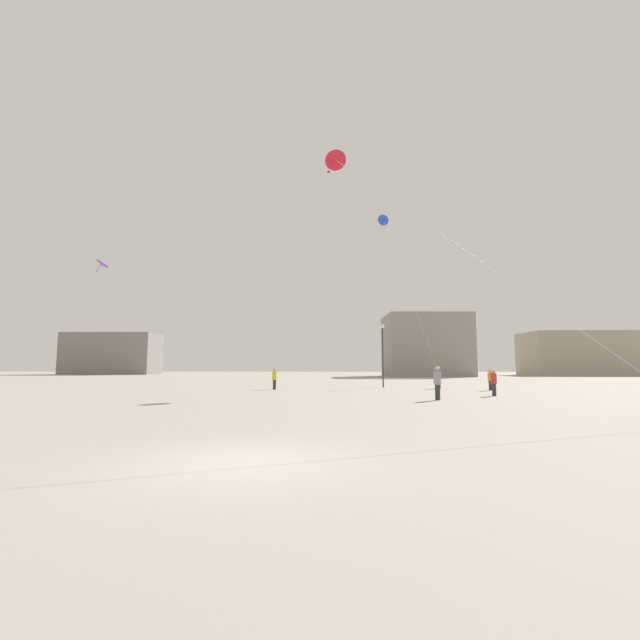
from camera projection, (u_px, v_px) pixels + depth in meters
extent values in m
plane|color=#9E9689|center=(245.00, 463.00, 8.31)|extent=(300.00, 300.00, 0.00)
cylinder|color=#2D2D33|center=(274.00, 385.00, 34.81)|extent=(0.26, 0.26, 0.79)
cylinder|color=yellow|center=(275.00, 375.00, 34.89)|extent=(0.38, 0.38, 0.68)
sphere|color=tan|center=(275.00, 370.00, 34.94)|extent=(0.26, 0.26, 0.26)
cylinder|color=#2D2D33|center=(494.00, 390.00, 27.19)|extent=(0.25, 0.25, 0.76)
cylinder|color=red|center=(494.00, 378.00, 27.27)|extent=(0.36, 0.36, 0.66)
sphere|color=tan|center=(493.00, 371.00, 27.32)|extent=(0.25, 0.25, 0.25)
cylinder|color=#2D2D33|center=(438.00, 392.00, 23.86)|extent=(0.27, 0.27, 0.84)
cylinder|color=gray|center=(437.00, 378.00, 23.94)|extent=(0.40, 0.40, 0.73)
sphere|color=tan|center=(437.00, 369.00, 24.00)|extent=(0.27, 0.27, 0.27)
cylinder|color=#2D2D33|center=(490.00, 386.00, 33.51)|extent=(0.24, 0.24, 0.74)
cylinder|color=orange|center=(490.00, 377.00, 33.58)|extent=(0.36, 0.36, 0.65)
sphere|color=tan|center=(490.00, 371.00, 33.63)|extent=(0.24, 0.24, 0.24)
cylinder|color=#2D2D33|center=(439.00, 384.00, 36.42)|extent=(0.27, 0.27, 0.83)
cylinder|color=#3351B7|center=(439.00, 374.00, 36.50)|extent=(0.40, 0.40, 0.72)
sphere|color=tan|center=(438.00, 368.00, 36.56)|extent=(0.27, 0.27, 0.27)
cone|color=red|center=(335.00, 160.00, 16.28)|extent=(0.93, 0.82, 0.63)
sphere|color=red|center=(333.00, 164.00, 16.15)|extent=(0.10, 0.10, 0.10)
sphere|color=red|center=(331.00, 168.00, 16.02)|extent=(0.10, 0.10, 0.10)
sphere|color=red|center=(328.00, 172.00, 15.89)|extent=(0.10, 0.10, 0.10)
cylinder|color=silver|center=(484.00, 263.00, 15.13)|extent=(10.41, 0.76, 8.30)
cone|color=purple|center=(103.00, 263.00, 31.38)|extent=(1.29, 1.32, 0.63)
sphere|color=purple|center=(101.00, 266.00, 31.24)|extent=(0.10, 0.10, 0.10)
sphere|color=purple|center=(99.00, 268.00, 31.10)|extent=(0.10, 0.10, 0.10)
sphere|color=purple|center=(97.00, 271.00, 30.97)|extent=(0.10, 0.10, 0.10)
cylinder|color=silver|center=(193.00, 321.00, 33.14)|extent=(11.81, 5.20, 8.03)
cone|color=blue|center=(383.00, 220.00, 38.72)|extent=(1.22, 1.11, 0.86)
sphere|color=blue|center=(383.00, 222.00, 38.58)|extent=(0.10, 0.10, 0.10)
sphere|color=blue|center=(382.00, 223.00, 38.43)|extent=(0.10, 0.10, 0.10)
sphere|color=blue|center=(382.00, 225.00, 38.29)|extent=(0.10, 0.10, 0.10)
cylinder|color=silver|center=(410.00, 294.00, 37.62)|extent=(4.40, 0.48, 13.63)
cube|color=gray|center=(112.00, 354.00, 104.83)|extent=(21.56, 10.98, 9.88)
cube|color=gray|center=(426.00, 346.00, 83.38)|extent=(16.13, 13.53, 11.74)
cube|color=#A39984|center=(587.00, 354.00, 92.20)|extent=(25.69, 12.86, 9.15)
cylinder|color=#2D2D30|center=(383.00, 357.00, 38.76)|extent=(0.12, 0.12, 5.31)
sphere|color=#EAE5C6|center=(382.00, 326.00, 39.06)|extent=(0.36, 0.36, 0.36)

